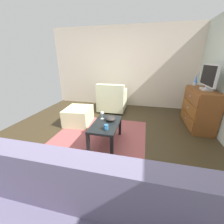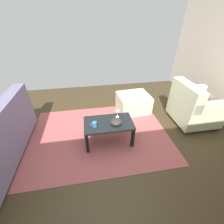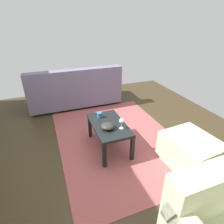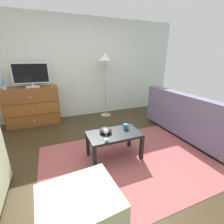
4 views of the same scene
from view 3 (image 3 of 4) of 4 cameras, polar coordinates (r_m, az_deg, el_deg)
ground_plane at (r=2.97m, az=-0.56°, el=-11.68°), size 5.52×4.99×0.05m
area_rug at (r=3.16m, az=1.61°, el=-8.31°), size 2.60×1.90×0.01m
coffee_table at (r=2.78m, az=-0.89°, el=-4.77°), size 0.82×0.47×0.43m
wine_glass at (r=2.59m, az=2.97°, el=-2.87°), size 0.07×0.07×0.16m
mug at (r=2.90m, az=-3.92°, el=-0.92°), size 0.11×0.08×0.08m
bowl_decorative at (r=2.61m, az=-1.35°, el=-4.38°), size 0.19×0.19×0.09m
couch_large at (r=4.32m, az=-11.36°, el=6.47°), size 0.85×2.01×0.89m
ottoman at (r=2.81m, az=22.94°, el=-11.08°), size 0.75×0.66×0.41m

